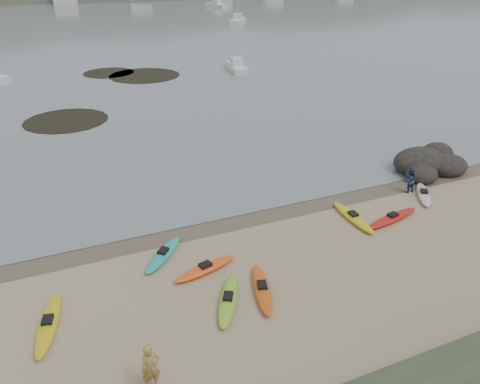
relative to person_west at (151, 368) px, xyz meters
name	(u,v)px	position (x,y,z in m)	size (l,w,h in m)	color
ground	(240,216)	(7.42, 9.68, -0.92)	(600.00, 600.00, 0.00)	tan
wet_sand	(242,218)	(7.42, 9.38, -0.91)	(60.00, 60.00, 0.00)	brown
kayaks	(275,252)	(7.45, 5.39, -0.75)	(23.71, 7.65, 0.34)	#FF4F16
person_west	(151,368)	(0.00, 0.00, 0.00)	(0.67, 0.44, 1.83)	#AC8845
person_east	(409,180)	(18.20, 8.29, -0.10)	(0.79, 0.62, 1.63)	navy
rock_cluster	(428,167)	(21.82, 10.38, -0.66)	(5.43, 4.02, 1.92)	black
kelp_mats	(115,86)	(6.15, 42.43, -0.89)	(18.54, 24.96, 0.04)	black
moored_boats	(96,26)	(11.01, 91.50, -0.34)	(83.74, 87.79, 1.34)	silver
far_hills	(148,31)	(46.80, 203.65, -16.85)	(550.00, 135.00, 80.00)	#384235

